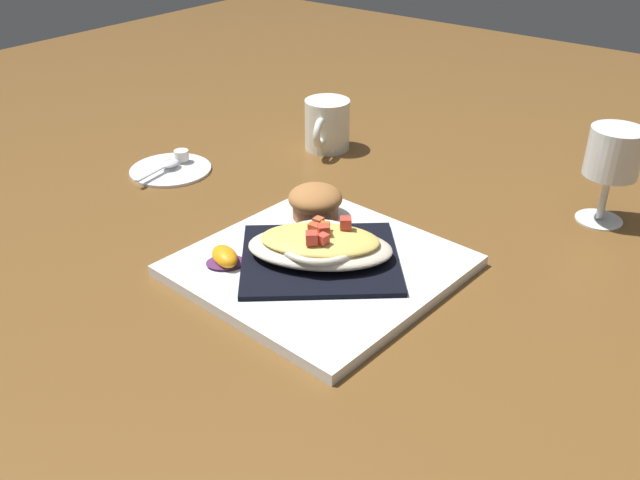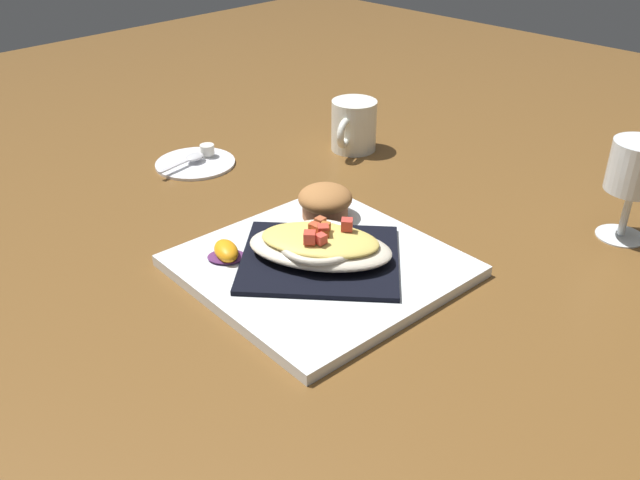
# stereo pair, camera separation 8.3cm
# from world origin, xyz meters

# --- Properties ---
(ground_plane) EXTENTS (2.60, 2.60, 0.00)m
(ground_plane) POSITION_xyz_m (0.00, 0.00, 0.00)
(ground_plane) COLOR brown
(square_plate) EXTENTS (0.32, 0.32, 0.01)m
(square_plate) POSITION_xyz_m (0.00, 0.00, 0.01)
(square_plate) COLOR white
(square_plate) RESTS_ON ground_plane
(folded_napkin) EXTENTS (0.25, 0.25, 0.01)m
(folded_napkin) POSITION_xyz_m (0.00, 0.00, 0.02)
(folded_napkin) COLOR black
(folded_napkin) RESTS_ON square_plate
(gratin_dish) EXTENTS (0.20, 0.18, 0.05)m
(gratin_dish) POSITION_xyz_m (0.00, 0.00, 0.04)
(gratin_dish) COLOR beige
(gratin_dish) RESTS_ON folded_napkin
(muffin) EXTENTS (0.07, 0.07, 0.05)m
(muffin) POSITION_xyz_m (-0.08, 0.09, 0.04)
(muffin) COLOR #AA6540
(muffin) RESTS_ON square_plate
(orange_garnish) EXTENTS (0.06, 0.06, 0.02)m
(orange_garnish) POSITION_xyz_m (-0.09, -0.08, 0.02)
(orange_garnish) COLOR #542758
(orange_garnish) RESTS_ON square_plate
(coffee_mug) EXTENTS (0.08, 0.11, 0.09)m
(coffee_mug) POSITION_xyz_m (-0.23, 0.32, 0.04)
(coffee_mug) COLOR white
(coffee_mug) RESTS_ON ground_plane
(stemmed_glass) EXTENTS (0.07, 0.07, 0.14)m
(stemmed_glass) POSITION_xyz_m (0.23, 0.35, 0.10)
(stemmed_glass) COLOR white
(stemmed_glass) RESTS_ON ground_plane
(creamer_saucer) EXTENTS (0.13, 0.13, 0.01)m
(creamer_saucer) POSITION_xyz_m (-0.38, 0.09, 0.00)
(creamer_saucer) COLOR white
(creamer_saucer) RESTS_ON ground_plane
(spoon) EXTENTS (0.03, 0.10, 0.01)m
(spoon) POSITION_xyz_m (-0.38, 0.08, 0.01)
(spoon) COLOR silver
(spoon) RESTS_ON creamer_saucer
(creamer_cup_0) EXTENTS (0.02, 0.02, 0.02)m
(creamer_cup_0) POSITION_xyz_m (-0.38, 0.11, 0.02)
(creamer_cup_0) COLOR white
(creamer_cup_0) RESTS_ON creamer_saucer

